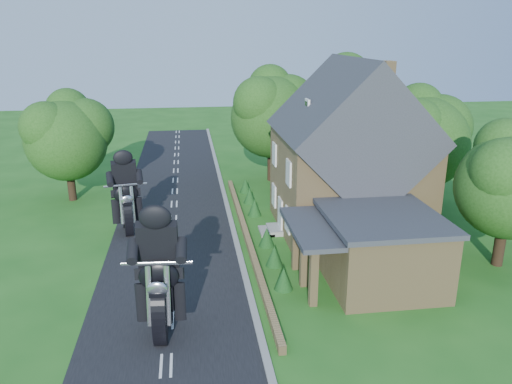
{
  "coord_description": "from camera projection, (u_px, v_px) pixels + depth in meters",
  "views": [
    {
      "loc": [
        1.11,
        -21.57,
        11.51
      ],
      "look_at": [
        4.88,
        5.35,
        2.8
      ],
      "focal_mm": 35.0,
      "sensor_mm": 36.0,
      "label": 1
    }
  ],
  "objects": [
    {
      "name": "shrub_e",
      "position": [
        250.0,
        196.0,
        35.09
      ],
      "size": [
        0.9,
        0.9,
        1.1
      ],
      "primitive_type": "cone",
      "color": "#123A15",
      "rests_on": "ground"
    },
    {
      "name": "shrub_c",
      "position": [
        267.0,
        237.0,
        28.02
      ],
      "size": [
        0.9,
        0.9,
        1.1
      ],
      "primitive_type": "cone",
      "color": "#123A15",
      "rests_on": "ground"
    },
    {
      "name": "house",
      "position": [
        348.0,
        160.0,
        29.43
      ],
      "size": [
        9.54,
        8.64,
        10.24
      ],
      "color": "#9B7F4F",
      "rests_on": "ground"
    },
    {
      "name": "motorcycle_follow",
      "position": [
        128.0,
        220.0,
        29.93
      ],
      "size": [
        0.69,
        1.69,
        1.53
      ],
      "primitive_type": null,
      "rotation": [
        0.0,
        0.0,
        3.31
      ],
      "color": "black",
      "rests_on": "ground"
    },
    {
      "name": "shrub_d",
      "position": [
        255.0,
        208.0,
        32.73
      ],
      "size": [
        0.9,
        0.9,
        1.1
      ],
      "primitive_type": "cone",
      "color": "#123A15",
      "rests_on": "ground"
    },
    {
      "name": "tree_behind_house",
      "position": [
        355.0,
        103.0,
        38.91
      ],
      "size": [
        7.81,
        7.2,
        10.08
      ],
      "color": "black",
      "rests_on": "ground"
    },
    {
      "name": "annex",
      "position": [
        378.0,
        247.0,
        23.72
      ],
      "size": [
        7.05,
        5.94,
        3.44
      ],
      "color": "#9B7F4F",
      "rests_on": "ground"
    },
    {
      "name": "tree_far_road",
      "position": [
        71.0,
        133.0,
        34.63
      ],
      "size": [
        6.08,
        5.6,
        7.84
      ],
      "color": "black",
      "rests_on": "ground"
    },
    {
      "name": "shrub_b",
      "position": [
        274.0,
        256.0,
        25.66
      ],
      "size": [
        0.9,
        0.9,
        1.1
      ],
      "primitive_type": "cone",
      "color": "#123A15",
      "rests_on": "ground"
    },
    {
      "name": "shrub_a",
      "position": [
        284.0,
        278.0,
        23.3
      ],
      "size": [
        0.9,
        0.9,
        1.1
      ],
      "primitive_type": "cone",
      "color": "#123A15",
      "rests_on": "ground"
    },
    {
      "name": "ground",
      "position": [
        170.0,
        286.0,
        23.71
      ],
      "size": [
        120.0,
        120.0,
        0.0
      ],
      "primitive_type": "plane",
      "color": "#205B19",
      "rests_on": "ground"
    },
    {
      "name": "motorcycle_lead",
      "position": [
        162.0,
        316.0,
        19.69
      ],
      "size": [
        0.59,
        1.81,
        1.66
      ],
      "primitive_type": null,
      "rotation": [
        0.0,
        0.0,
        3.06
      ],
      "color": "black",
      "rests_on": "ground"
    },
    {
      "name": "kerb",
      "position": [
        246.0,
        280.0,
        24.18
      ],
      "size": [
        0.3,
        80.0,
        0.12
      ],
      "primitive_type": "cube",
      "color": "gray",
      "rests_on": "ground"
    },
    {
      "name": "shrub_f",
      "position": [
        246.0,
        185.0,
        37.45
      ],
      "size": [
        0.9,
        0.9,
        1.1
      ],
      "primitive_type": "cone",
      "color": "#123A15",
      "rests_on": "ground"
    },
    {
      "name": "tree_behind_left",
      "position": [
        276.0,
        110.0,
        39.19
      ],
      "size": [
        6.94,
        6.4,
        9.16
      ],
      "color": "black",
      "rests_on": "ground"
    },
    {
      "name": "garden_wall",
      "position": [
        247.0,
        237.0,
        28.93
      ],
      "size": [
        0.3,
        22.0,
        0.4
      ],
      "primitive_type": "cube",
      "color": "#9B7F4F",
      "rests_on": "ground"
    },
    {
      "name": "road",
      "position": [
        170.0,
        286.0,
        23.71
      ],
      "size": [
        7.0,
        80.0,
        0.02
      ],
      "primitive_type": "cube",
      "color": "black",
      "rests_on": "ground"
    },
    {
      "name": "tree_house_right",
      "position": [
        428.0,
        134.0,
        32.46
      ],
      "size": [
        6.51,
        6.0,
        8.4
      ],
      "color": "black",
      "rests_on": "ground"
    }
  ]
}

